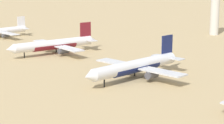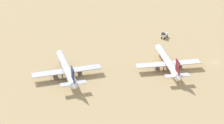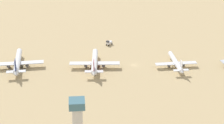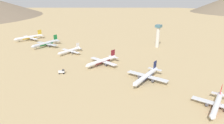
% 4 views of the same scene
% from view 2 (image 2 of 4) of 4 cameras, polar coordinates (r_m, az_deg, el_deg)
% --- Properties ---
extents(ground_plane, '(1800.00, 1800.00, 0.00)m').
position_cam_2_polar(ground_plane, '(227.12, 14.36, -0.05)').
color(ground_plane, tan).
extents(parked_jet_3, '(42.79, 34.81, 12.33)m').
position_cam_2_polar(parked_jet_3, '(213.44, 7.91, 0.03)').
color(parked_jet_3, white).
rests_on(parked_jet_3, ground).
extents(parked_jet_4, '(43.80, 35.56, 12.63)m').
position_cam_2_polar(parked_jet_4, '(205.34, -6.48, -0.97)').
color(parked_jet_4, silver).
rests_on(parked_jet_4, ground).
extents(service_truck, '(5.40, 5.49, 3.90)m').
position_cam_2_polar(service_truck, '(252.37, 7.44, 3.85)').
color(service_truck, silver).
rests_on(service_truck, ground).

